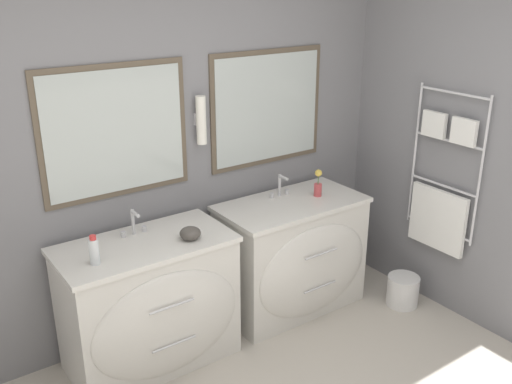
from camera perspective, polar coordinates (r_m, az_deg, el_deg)
name	(u,v)px	position (r m, az deg, el deg)	size (l,w,h in m)	color
wall_back	(162,148)	(3.78, -9.42, 4.33)	(5.17, 0.15, 2.60)	slate
wall_right	(464,141)	(4.20, 20.11, 4.77)	(0.13, 3.68, 2.60)	slate
vanity_left	(151,305)	(3.71, -10.43, -11.03)	(1.07, 0.62, 0.85)	silver
vanity_right	(294,256)	(4.23, 3.80, -6.41)	(1.07, 0.62, 0.85)	silver
faucet_left	(134,223)	(3.62, -12.12, -3.09)	(0.17, 0.11, 0.17)	silver
faucet_right	(280,186)	(4.16, 2.46, 0.58)	(0.17, 0.11, 0.17)	silver
toiletry_bottle	(94,251)	(3.32, -15.88, -5.68)	(0.06, 0.06, 0.17)	silver
amenity_bowl	(190,233)	(3.52, -6.59, -4.12)	(0.13, 0.13, 0.08)	#4C4742
flower_vase	(318,185)	(4.18, 6.22, 0.74)	(0.06, 0.06, 0.20)	#CC4C51
waste_bin	(403,290)	(4.54, 14.47, -9.46)	(0.24, 0.24, 0.24)	silver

